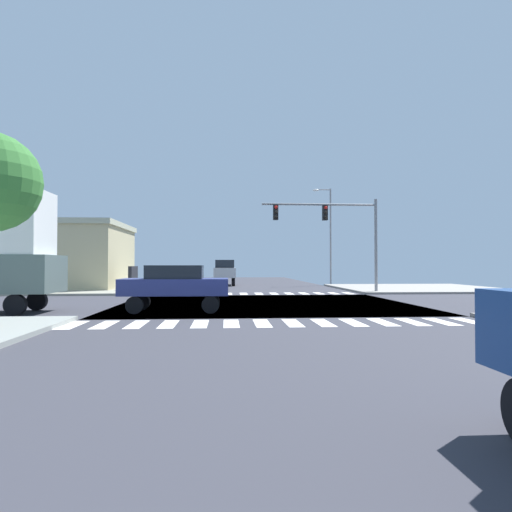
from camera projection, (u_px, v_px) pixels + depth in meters
ground at (265, 304)px, 21.59m from camera, size 90.00×90.00×0.05m
sidewalk_corner_ne at (416, 288)px, 34.47m from camera, size 12.00×12.00×0.14m
sidewalk_corner_nw at (76, 289)px, 32.66m from camera, size 12.00×12.00×0.14m
crosswalk_near at (277, 323)px, 14.29m from camera, size 13.50×2.00×0.01m
crosswalk_far at (251, 294)px, 28.86m from camera, size 13.50×2.00×0.01m
traffic_signal_mast at (331, 223)px, 29.33m from camera, size 7.80×0.55×6.32m
street_lamp at (328, 228)px, 41.16m from camera, size 1.78×0.32×9.04m
bank_building at (36, 256)px, 34.24m from camera, size 15.13×9.16×5.15m
sedan_crossing_1 at (175, 284)px, 17.85m from camera, size 4.30×1.80×1.88m
suv_trailing_4 at (225, 270)px, 40.77m from camera, size 1.96×4.60×2.34m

